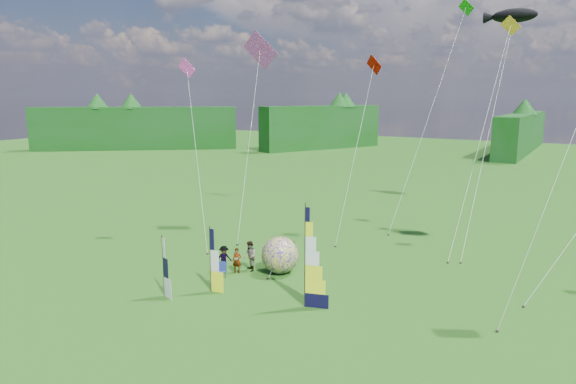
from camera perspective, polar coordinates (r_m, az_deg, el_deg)
The scene contains 18 objects.
ground at distance 25.20m, azimuth -2.88°, elevation -14.09°, with size 220.00×220.00×0.00m, color #387925.
treeline_ring at distance 23.80m, azimuth -2.97°, elevation -5.31°, with size 210.00×210.00×8.00m, color #1A461E, non-canonical shape.
feather_banner_main at distance 25.78m, azimuth 1.90°, elevation -7.31°, with size 1.39×0.10×5.18m, color black, non-canonical shape.
side_banner_left at distance 28.31m, azimuth -8.62°, elevation -7.51°, with size 0.99×0.10×3.55m, color #ECF618, non-canonical shape.
side_banner_far at distance 28.21m, azimuth -13.69°, elevation -8.08°, with size 0.96×0.10×3.25m, color white, non-canonical shape.
bol_inflatable at distance 31.03m, azimuth -0.91°, elevation -7.02°, with size 2.24×2.24×2.24m, color #110085.
spectator_a at distance 31.32m, azimuth -5.70°, elevation -7.58°, with size 0.56×0.37×1.53m, color #66594C.
spectator_b at distance 31.54m, azimuth -4.26°, elevation -7.13°, with size 0.90×0.44×1.85m, color #66594C.
spectator_c at distance 31.56m, azimuth -7.12°, elevation -7.38°, with size 1.05×0.39×1.63m, color #66594C.
spectator_d at distance 32.44m, azimuth 0.52°, elevation -6.83°, with size 0.93×0.38×1.59m, color #66594C.
camp_chair at distance 30.48m, azimuth -7.49°, elevation -8.67°, with size 0.58×0.58×1.00m, color navy, non-canonical shape.
kite_whale at distance 39.36m, azimuth 21.64°, elevation 8.00°, with size 3.70×16.08×18.45m, color black, non-canonical shape.
kite_rainbow_delta at distance 39.30m, azimuth -4.34°, elevation 7.46°, with size 7.85×12.27×16.74m, color red, non-canonical shape.
kite_parafoil at distance 26.45m, azimuth 29.16°, elevation 7.07°, with size 7.87×9.77×19.00m, color #CF0004, non-canonical shape.
small_kite_red at distance 38.25m, azimuth 7.54°, elevation 5.40°, with size 2.79×9.17×14.20m, color #CB0A00, non-canonical shape.
small_kite_orange at distance 37.33m, azimuth 20.72°, elevation 6.60°, with size 3.65×11.40×16.68m, color #FFAB23, non-canonical shape.
small_kite_pink at distance 37.16m, azimuth -10.16°, elevation 4.87°, with size 7.62×6.76×13.80m, color #F242B9, non-canonical shape.
small_kite_green at distance 43.65m, azimuth 15.48°, elevation 9.07°, with size 4.72×13.43×19.25m, color #14A710, non-canonical shape.
Camera 1 is at (12.94, -18.87, 10.54)m, focal length 32.00 mm.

